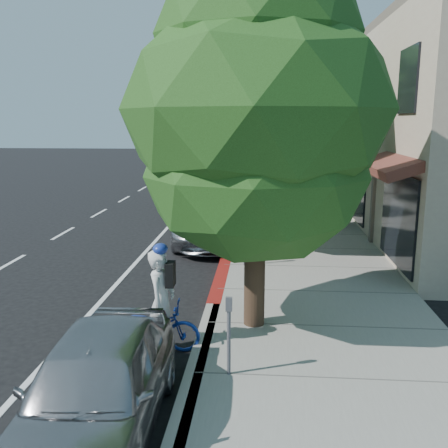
# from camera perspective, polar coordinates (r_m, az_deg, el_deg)

# --- Properties ---
(ground) EXTENTS (120.00, 120.00, 0.00)m
(ground) POSITION_cam_1_polar(r_m,az_deg,el_deg) (11.90, -0.74, -8.05)
(ground) COLOR black
(ground) RESTS_ON ground
(sidewalk) EXTENTS (4.60, 56.00, 0.15)m
(sidewalk) POSITION_cam_1_polar(r_m,az_deg,el_deg) (19.58, 8.17, 0.01)
(sidewalk) COLOR gray
(sidewalk) RESTS_ON ground
(curb) EXTENTS (0.30, 56.00, 0.15)m
(curb) POSITION_cam_1_polar(r_m,az_deg,el_deg) (19.57, 1.44, 0.12)
(curb) COLOR #9E998E
(curb) RESTS_ON ground
(curb_red_segment) EXTENTS (0.32, 4.00, 0.15)m
(curb_red_segment) POSITION_cam_1_polar(r_m,az_deg,el_deg) (12.81, -0.32, -6.22)
(curb_red_segment) COLOR maroon
(curb_red_segment) RESTS_ON ground
(storefront_building) EXTENTS (10.00, 36.00, 7.00)m
(storefront_building) POSITION_cam_1_polar(r_m,az_deg,el_deg) (30.37, 21.30, 10.00)
(storefront_building) COLOR #BEAE92
(storefront_building) RESTS_ON ground
(street_tree_0) EXTENTS (4.84, 4.84, 6.90)m
(street_tree_0) POSITION_cam_1_polar(r_m,az_deg,el_deg) (9.14, 3.75, 12.29)
(street_tree_0) COLOR black
(street_tree_0) RESTS_ON ground
(street_tree_1) EXTENTS (5.36, 5.36, 8.01)m
(street_tree_1) POSITION_cam_1_polar(r_m,az_deg,el_deg) (15.16, 4.17, 14.83)
(street_tree_1) COLOR black
(street_tree_1) RESTS_ON ground
(street_tree_2) EXTENTS (4.59, 4.59, 6.74)m
(street_tree_2) POSITION_cam_1_polar(r_m,az_deg,el_deg) (21.14, 4.29, 11.82)
(street_tree_2) COLOR black
(street_tree_2) RESTS_ON ground
(street_tree_3) EXTENTS (5.37, 5.37, 7.84)m
(street_tree_3) POSITION_cam_1_polar(r_m,az_deg,el_deg) (27.15, 4.41, 13.19)
(street_tree_3) COLOR black
(street_tree_3) RESTS_ON ground
(street_tree_4) EXTENTS (4.26, 4.26, 7.65)m
(street_tree_4) POSITION_cam_1_polar(r_m,az_deg,el_deg) (33.15, 4.47, 13.12)
(street_tree_4) COLOR black
(street_tree_4) RESTS_ON ground
(street_tree_5) EXTENTS (4.59, 4.59, 7.41)m
(street_tree_5) POSITION_cam_1_polar(r_m,az_deg,el_deg) (39.14, 4.50, 12.53)
(street_tree_5) COLOR black
(street_tree_5) RESTS_ON ground
(cyclist) EXTENTS (0.55, 0.74, 1.86)m
(cyclist) POSITION_cam_1_polar(r_m,az_deg,el_deg) (8.89, -7.14, -8.78)
(cyclist) COLOR silver
(cyclist) RESTS_ON ground
(bicycle) EXTENTS (1.73, 0.63, 0.90)m
(bicycle) POSITION_cam_1_polar(r_m,az_deg,el_deg) (9.10, -8.25, -11.55)
(bicycle) COLOR #163398
(bicycle) RESTS_ON ground
(silver_suv) EXTENTS (3.46, 6.47, 1.73)m
(silver_suv) POSITION_cam_1_polar(r_m,az_deg,el_deg) (17.01, -0.70, 1.05)
(silver_suv) COLOR #ABABAF
(silver_suv) RESTS_ON ground
(dark_sedan) EXTENTS (1.65, 4.53, 1.48)m
(dark_sedan) POSITION_cam_1_polar(r_m,az_deg,el_deg) (24.93, 0.08, 4.21)
(dark_sedan) COLOR black
(dark_sedan) RESTS_ON ground
(white_pickup) EXTENTS (2.26, 5.22, 1.50)m
(white_pickup) POSITION_cam_1_polar(r_m,az_deg,el_deg) (31.80, -1.29, 5.86)
(white_pickup) COLOR silver
(white_pickup) RESTS_ON ground
(dark_suv_far) EXTENTS (2.43, 5.48, 1.83)m
(dark_suv_far) POSITION_cam_1_polar(r_m,az_deg,el_deg) (36.21, 2.11, 6.85)
(dark_suv_far) COLOR black
(dark_suv_far) RESTS_ON ground
(near_car_a) EXTENTS (1.83, 4.20, 1.41)m
(near_car_a) POSITION_cam_1_polar(r_m,az_deg,el_deg) (6.88, -14.40, -17.62)
(near_car_a) COLOR #9D9EA1
(near_car_a) RESTS_ON ground
(pedestrian) EXTENTS (0.89, 0.74, 1.65)m
(pedestrian) POSITION_cam_1_polar(r_m,az_deg,el_deg) (21.20, 11.34, 3.26)
(pedestrian) COLOR black
(pedestrian) RESTS_ON sidewalk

